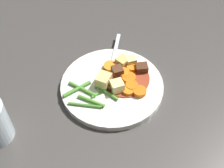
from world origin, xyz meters
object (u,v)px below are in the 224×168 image
carrot_slice_6 (132,86)px  potato_chunk_1 (118,86)px  carrot_slice_5 (129,78)px  carrot_slice_3 (123,73)px  potato_chunk_0 (123,62)px  meat_chunk_2 (141,67)px  carrot_slice_2 (128,90)px  potato_chunk_3 (131,61)px  carrot_slice_4 (132,68)px  carrot_slice_1 (111,67)px  carrot_slice_0 (140,92)px  fork (114,57)px  meat_chunk_1 (110,86)px  dinner_plate (112,86)px  potato_chunk_2 (104,81)px  meat_chunk_0 (117,72)px

carrot_slice_6 → potato_chunk_1: 0.03m
carrot_slice_5 → potato_chunk_1: size_ratio=1.17×
carrot_slice_3 → potato_chunk_0: (0.02, 0.03, 0.00)m
potato_chunk_0 → meat_chunk_2: 0.05m
carrot_slice_2 → potato_chunk_3: potato_chunk_3 is taller
carrot_slice_3 → meat_chunk_2: bearing=-10.6°
carrot_slice_2 → meat_chunk_2: (0.07, 0.04, 0.00)m
carrot_slice_4 → meat_chunk_2: 0.02m
carrot_slice_1 → carrot_slice_0: bearing=-80.7°
meat_chunk_2 → fork: bearing=115.4°
meat_chunk_1 → carrot_slice_3: bearing=22.6°
carrot_slice_5 → meat_chunk_2: 0.05m
carrot_slice_5 → carrot_slice_4: bearing=45.4°
carrot_slice_4 → potato_chunk_1: size_ratio=0.94×
carrot_slice_0 → carrot_slice_1: (-0.02, 0.11, -0.00)m
potato_chunk_3 → fork: (-0.02, 0.04, -0.01)m
dinner_plate → carrot_slice_6: size_ratio=8.49×
carrot_slice_0 → potato_chunk_2: bearing=132.8°
carrot_slice_0 → fork: (0.01, 0.14, -0.00)m
carrot_slice_1 → meat_chunk_2: size_ratio=1.18×
carrot_slice_2 → potato_chunk_1: size_ratio=1.01×
dinner_plate → potato_chunk_3: bearing=24.0°
carrot_slice_3 → potato_chunk_3: size_ratio=1.22×
carrot_slice_2 → meat_chunk_2: 0.08m
potato_chunk_1 → carrot_slice_6: bearing=-18.7°
carrot_slice_4 → meat_chunk_1: meat_chunk_1 is taller
carrot_slice_5 → potato_chunk_2: potato_chunk_2 is taller
meat_chunk_2 → carrot_slice_6: bearing=-144.9°
dinner_plate → carrot_slice_1: size_ratio=7.25×
meat_chunk_1 → fork: 0.11m
carrot_slice_0 → carrot_slice_6: same height
carrot_slice_2 → potato_chunk_3: (0.06, 0.08, 0.01)m
carrot_slice_6 → meat_chunk_2: 0.06m
dinner_plate → carrot_slice_1: carrot_slice_1 is taller
carrot_slice_0 → carrot_slice_2: 0.03m
potato_chunk_0 → meat_chunk_1: potato_chunk_0 is taller
carrot_slice_4 → potato_chunk_0: 0.03m
dinner_plate → fork: fork is taller
carrot_slice_1 → fork: carrot_slice_1 is taller
meat_chunk_1 → carrot_slice_4: bearing=18.9°
carrot_slice_3 → meat_chunk_0: (-0.01, 0.01, 0.01)m
carrot_slice_1 → potato_chunk_3: size_ratio=1.42×
carrot_slice_1 → carrot_slice_2: 0.09m
dinner_plate → carrot_slice_4: size_ratio=9.16×
potato_chunk_0 → potato_chunk_3: same height
dinner_plate → carrot_slice_5: size_ratio=7.31×
meat_chunk_0 → fork: bearing=66.7°
carrot_slice_0 → potato_chunk_2: size_ratio=0.91×
carrot_slice_2 → carrot_slice_3: bearing=69.6°
potato_chunk_3 → meat_chunk_1: (-0.09, -0.04, -0.00)m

